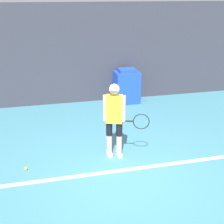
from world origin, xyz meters
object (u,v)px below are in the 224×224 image
at_px(tennis_player, 115,117).
at_px(tennis_ball, 26,169).
at_px(water_bottle, 108,99).
at_px(covered_chair, 127,86).

relative_size(tennis_player, tennis_ball, 24.61).
relative_size(tennis_player, water_bottle, 6.09).
bearing_deg(water_bottle, covered_chair, -10.60).
bearing_deg(covered_chair, tennis_ball, -131.74).
bearing_deg(tennis_player, water_bottle, 98.65).
distance_m(covered_chair, water_bottle, 0.75).
height_order(tennis_player, covered_chair, tennis_player).
bearing_deg(tennis_player, tennis_ball, -156.23).
xyz_separation_m(tennis_player, covered_chair, (1.30, 3.49, -0.39)).
distance_m(tennis_player, water_bottle, 3.75).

